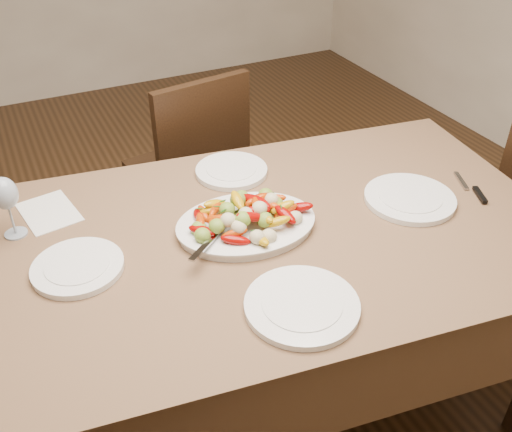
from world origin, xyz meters
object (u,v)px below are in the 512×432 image
object	(u,v)px
serving_platter	(246,226)
plate_right	(410,199)
chair_far	(185,169)
plate_left	(78,267)
wine_glass	(8,206)
dining_table	(256,324)
plate_near	(302,306)
plate_far	(231,171)

from	to	relation	value
serving_platter	plate_right	distance (m)	0.54
chair_far	plate_left	xyz separation A→B (m)	(-0.60, -0.85, 0.29)
plate_right	wine_glass	world-z (taller)	wine_glass
plate_right	wine_glass	distance (m)	1.22
chair_far	plate_right	world-z (taller)	chair_far
dining_table	serving_platter	bearing A→B (deg)	119.73
serving_platter	plate_near	world-z (taller)	serving_platter
dining_table	wine_glass	world-z (taller)	wine_glass
chair_far	plate_left	distance (m)	1.08
dining_table	plate_near	size ratio (longest dim) A/B	6.33
dining_table	serving_platter	distance (m)	0.39
chair_far	wine_glass	size ratio (longest dim) A/B	4.64
plate_near	wine_glass	xyz separation A→B (m)	(-0.60, 0.64, 0.09)
plate_right	plate_near	distance (m)	0.62
plate_right	plate_far	world-z (taller)	same
plate_right	plate_near	world-z (taller)	same
serving_platter	plate_near	xyz separation A→B (m)	(-0.02, -0.36, -0.00)
chair_far	dining_table	bearing A→B (deg)	75.28
plate_near	plate_right	bearing A→B (deg)	26.23
chair_far	wine_glass	distance (m)	1.02
chair_far	plate_right	size ratio (longest dim) A/B	3.29
plate_far	wine_glass	bearing A→B (deg)	-176.53
dining_table	chair_far	distance (m)	0.92
serving_platter	plate_far	size ratio (longest dim) A/B	1.65
plate_right	plate_far	size ratio (longest dim) A/B	1.17
serving_platter	plate_far	bearing A→B (deg)	73.65
dining_table	plate_right	distance (m)	0.65
plate_left	plate_near	xyz separation A→B (m)	(0.47, -0.40, 0.00)
plate_right	plate_far	bearing A→B (deg)	137.19
plate_right	plate_near	xyz separation A→B (m)	(-0.55, -0.27, 0.00)
chair_far	serving_platter	size ratio (longest dim) A/B	2.33
chair_far	plate_left	world-z (taller)	chair_far
serving_platter	wine_glass	size ratio (longest dim) A/B	1.99
chair_far	serving_platter	bearing A→B (deg)	73.96
dining_table	plate_right	size ratio (longest dim) A/B	6.37
dining_table	chair_far	bearing A→B (deg)	84.44
plate_near	wine_glass	bearing A→B (deg)	133.42
serving_platter	plate_left	distance (m)	0.49
plate_right	wine_glass	bearing A→B (deg)	162.44
plate_far	plate_near	xyz separation A→B (m)	(-0.11, -0.68, 0.00)
chair_far	plate_right	distance (m)	1.10
plate_left	chair_far	bearing A→B (deg)	54.83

